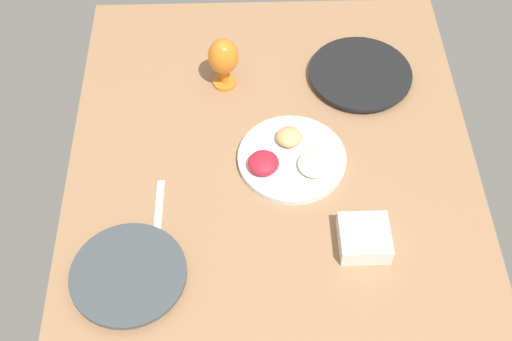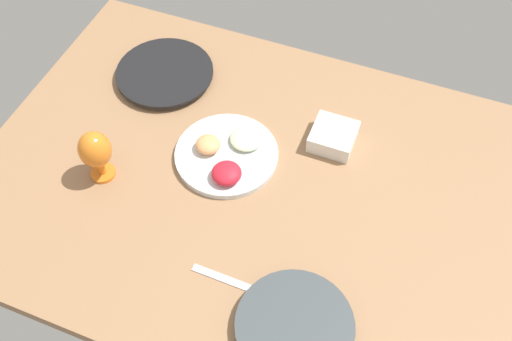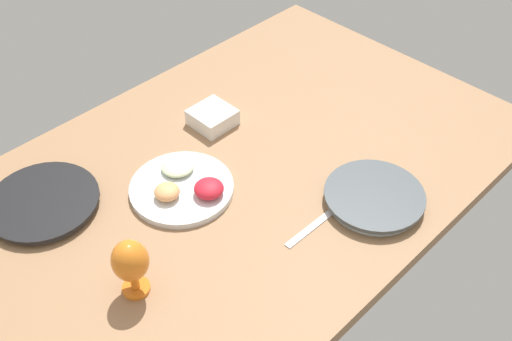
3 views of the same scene
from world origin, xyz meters
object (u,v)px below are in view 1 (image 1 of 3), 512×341
at_px(square_bowl_white, 364,237).
at_px(dinner_plate_right, 360,75).
at_px(dinner_plate_left, 129,276).
at_px(fruit_platter, 290,158).
at_px(hurricane_glass_orange, 223,58).

bearing_deg(square_bowl_white, dinner_plate_right, -6.07).
xyz_separation_m(dinner_plate_left, square_bowl_white, (0.08, -0.54, 0.01)).
distance_m(fruit_platter, hurricane_glass_orange, 0.34).
relative_size(dinner_plate_left, dinner_plate_right, 0.91).
relative_size(fruit_platter, square_bowl_white, 2.38).
height_order(dinner_plate_left, square_bowl_white, square_bowl_white).
height_order(dinner_plate_left, dinner_plate_right, dinner_plate_left).
bearing_deg(hurricane_glass_orange, dinner_plate_left, 160.43).
relative_size(dinner_plate_left, hurricane_glass_orange, 1.68).
bearing_deg(dinner_plate_right, dinner_plate_left, 135.94).
distance_m(dinner_plate_left, fruit_platter, 0.50).
height_order(dinner_plate_right, fruit_platter, fruit_platter).
height_order(fruit_platter, hurricane_glass_orange, hurricane_glass_orange).
bearing_deg(hurricane_glass_orange, fruit_platter, -149.38).
distance_m(dinner_plate_right, square_bowl_white, 0.54).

